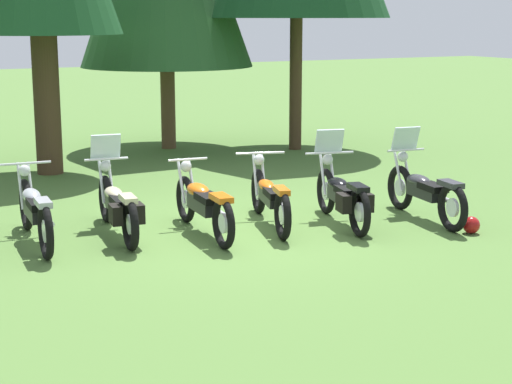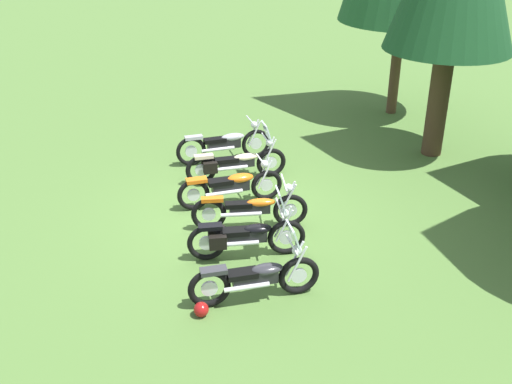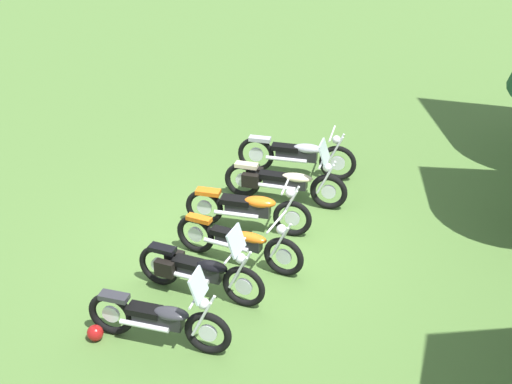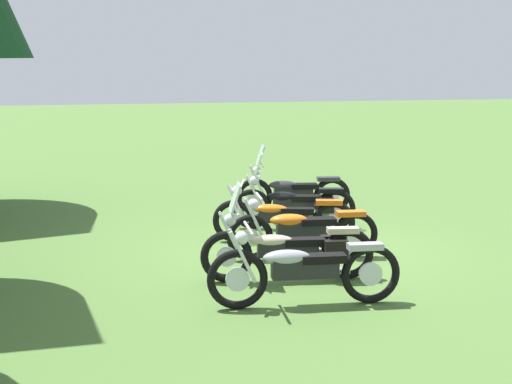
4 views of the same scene
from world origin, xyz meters
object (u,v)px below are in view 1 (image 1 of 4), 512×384
(motorcycle_0, at_px, (35,210))
(motorcycle_1, at_px, (118,205))
(motorcycle_3, at_px, (270,197))
(motorcycle_4, at_px, (343,195))
(motorcycle_2, at_px, (203,203))
(dropped_helmet, at_px, (471,225))
(motorcycle_5, at_px, (424,190))

(motorcycle_0, height_order, motorcycle_1, motorcycle_1)
(motorcycle_3, height_order, motorcycle_4, motorcycle_4)
(motorcycle_3, bearing_deg, motorcycle_2, 107.17)
(dropped_helmet, bearing_deg, motorcycle_0, 157.33)
(motorcycle_4, height_order, dropped_helmet, motorcycle_4)
(motorcycle_0, distance_m, motorcycle_2, 2.33)
(motorcycle_1, height_order, dropped_helmet, motorcycle_1)
(motorcycle_2, relative_size, dropped_helmet, 9.39)
(motorcycle_0, bearing_deg, motorcycle_4, -99.79)
(motorcycle_1, xyz_separation_m, motorcycle_2, (1.11, -0.49, 0.00))
(motorcycle_2, height_order, motorcycle_5, motorcycle_5)
(motorcycle_0, relative_size, motorcycle_2, 1.04)
(motorcycle_1, relative_size, dropped_helmet, 9.64)
(motorcycle_1, xyz_separation_m, motorcycle_4, (3.18, -0.95, 0.01))
(motorcycle_1, distance_m, motorcycle_2, 1.21)
(motorcycle_2, relative_size, motorcycle_5, 1.04)
(motorcycle_4, bearing_deg, motorcycle_3, 77.45)
(motorcycle_1, bearing_deg, motorcycle_2, -106.75)
(motorcycle_3, bearing_deg, dropped_helmet, -111.14)
(motorcycle_1, xyz_separation_m, motorcycle_5, (4.48, -1.25, 0.01))
(motorcycle_5, distance_m, dropped_helmet, 1.05)
(motorcycle_0, bearing_deg, motorcycle_2, -101.20)
(motorcycle_1, bearing_deg, motorcycle_4, -99.64)
(motorcycle_1, relative_size, motorcycle_5, 1.07)
(motorcycle_0, xyz_separation_m, motorcycle_1, (1.14, -0.14, -0.01))
(motorcycle_4, distance_m, dropped_helmet, 1.91)
(motorcycle_3, bearing_deg, motorcycle_5, -92.97)
(motorcycle_0, height_order, motorcycle_4, motorcycle_4)
(motorcycle_4, bearing_deg, motorcycle_2, 91.32)
(motorcycle_3, xyz_separation_m, motorcycle_4, (0.98, -0.49, 0.03))
(motorcycle_2, distance_m, motorcycle_5, 3.46)
(motorcycle_1, height_order, motorcycle_3, motorcycle_1)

